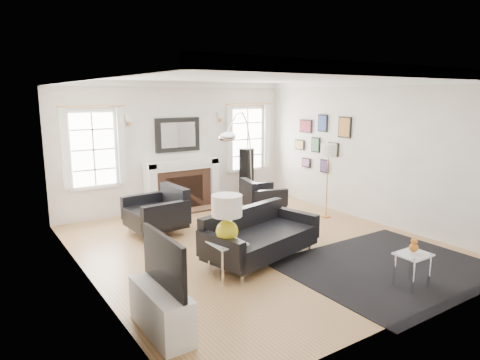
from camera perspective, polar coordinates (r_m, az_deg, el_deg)
floor at (r=7.42m, az=2.02°, el=-8.52°), size 6.00×6.00×0.00m
back_wall at (r=9.65m, az=-8.36°, el=4.53°), size 5.50×0.04×2.80m
front_wall at (r=5.00m, az=22.57°, el=-2.45°), size 5.50×0.04×2.80m
left_wall at (r=5.93m, az=-20.05°, el=-0.22°), size 0.04×6.00×2.80m
right_wall at (r=8.94m, az=16.61°, el=3.65°), size 0.04×6.00×2.80m
ceiling at (r=6.99m, az=2.19°, el=13.62°), size 5.50×6.00×0.02m
crown_molding at (r=6.99m, az=2.18°, el=13.13°), size 5.50×6.00×0.12m
fireplace at (r=9.60m, az=-7.68°, el=-0.68°), size 1.70×0.69×1.11m
mantel_mirror at (r=9.58m, az=-8.29°, el=5.98°), size 1.05×0.07×0.75m
window_left at (r=8.97m, az=-18.99°, el=3.91°), size 1.24×0.15×1.62m
window_right at (r=10.51m, az=0.95°, el=5.51°), size 1.24×0.15×1.62m
gallery_wall at (r=9.78m, az=10.70°, el=5.33°), size 0.04×1.73×1.29m
tv_unit at (r=4.82m, az=-10.42°, el=-15.86°), size 0.35×1.00×1.09m
area_rug at (r=6.82m, az=19.29°, el=-10.95°), size 2.91×2.42×0.01m
sofa at (r=6.70m, az=2.41°, el=-7.63°), size 2.07×1.30×0.63m
armchair_left at (r=8.01m, az=-10.76°, el=-4.27°), size 1.00×1.09×0.71m
armchair_right at (r=9.33m, az=2.82°, el=-2.27°), size 0.97×1.04×0.59m
coffee_table at (r=7.46m, az=4.97°, el=-5.84°), size 0.80×0.80×0.35m
side_table_left at (r=6.06m, az=-1.73°, el=-9.21°), size 0.45×0.45×0.49m
nesting_table at (r=6.16m, az=22.02°, el=-10.04°), size 0.43×0.36×0.47m
gourd_lamp at (r=5.90m, az=-1.75°, el=-4.73°), size 0.42×0.42×0.68m
orange_vase at (r=6.09m, az=22.17°, el=-8.15°), size 0.12×0.12×0.19m
arc_floor_lamp at (r=8.46m, az=0.03°, el=2.50°), size 1.60×1.48×2.26m
stick_floor_lamp at (r=8.90m, az=11.70°, el=3.43°), size 0.31×0.31×1.54m
speaker_tower at (r=10.27m, az=0.88°, el=0.71°), size 0.32×0.32×1.26m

